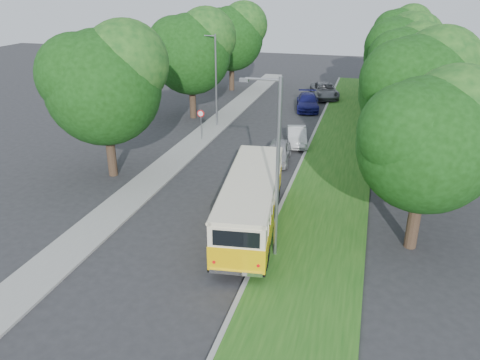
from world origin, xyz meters
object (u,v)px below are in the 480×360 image
(lamppost_near, at_px, (276,165))
(car_white, at_px, (297,136))
(lamppost_far, at_px, (215,77))
(car_blue, at_px, (308,102))
(vintage_bus, at_px, (251,203))
(car_silver, at_px, (278,152))
(car_grey, at_px, (324,91))

(lamppost_near, distance_m, car_white, 16.14)
(lamppost_far, bearing_deg, car_white, -21.35)
(lamppost_near, xyz_separation_m, lamppost_far, (-8.91, 18.50, -0.25))
(lamppost_far, xyz_separation_m, car_blue, (6.63, 7.70, -3.39))
(vintage_bus, height_order, car_blue, vintage_bus)
(vintage_bus, xyz_separation_m, car_blue, (-0.70, 24.09, -0.68))
(lamppost_far, xyz_separation_m, car_silver, (6.73, -6.75, -3.44))
(lamppost_near, bearing_deg, car_white, 95.66)
(lamppost_far, height_order, car_silver, lamppost_far)
(car_white, distance_m, car_blue, 10.60)
(car_silver, xyz_separation_m, car_white, (0.63, 3.88, -0.03))
(vintage_bus, bearing_deg, car_silver, 86.23)
(car_blue, bearing_deg, vintage_bus, -97.81)
(lamppost_near, xyz_separation_m, car_grey, (-1.27, 31.44, -3.61))
(car_blue, bearing_deg, car_silver, -99.09)
(car_silver, height_order, car_grey, car_grey)
(lamppost_far, relative_size, car_grey, 1.37)
(car_white, distance_m, car_grey, 15.81)
(lamppost_far, distance_m, car_grey, 15.39)
(lamppost_near, bearing_deg, vintage_bus, 126.62)
(lamppost_near, height_order, car_silver, lamppost_near)
(vintage_bus, height_order, car_grey, vintage_bus)
(lamppost_far, xyz_separation_m, car_grey, (7.63, 12.94, -3.35))
(lamppost_far, relative_size, vintage_bus, 0.79)
(lamppost_near, distance_m, vintage_bus, 3.96)
(car_white, xyz_separation_m, car_blue, (-0.72, 10.58, 0.08))
(car_blue, bearing_deg, car_white, -95.57)
(lamppost_near, bearing_deg, car_silver, 100.49)
(car_silver, relative_size, car_grey, 0.73)
(vintage_bus, height_order, car_white, vintage_bus)
(vintage_bus, distance_m, car_silver, 9.68)
(lamppost_far, distance_m, car_silver, 10.13)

